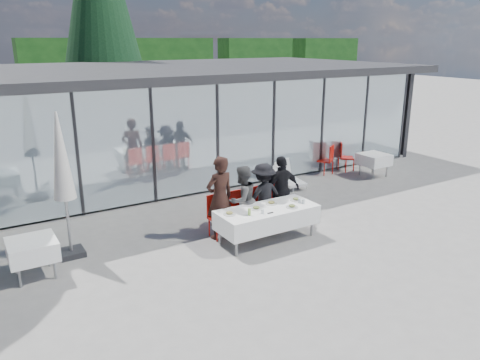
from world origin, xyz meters
The scene contains 26 objects.
ground centered at (0.00, 0.00, 0.00)m, with size 90.00×90.00×0.00m, color gray.
pavilion centered at (2.00, 8.16, 2.15)m, with size 14.80×8.80×3.44m.
treeline centered at (-2.00, 28.00, 2.20)m, with size 62.50×2.00×4.40m.
dining_table centered at (0.31, 0.44, 0.54)m, with size 2.26×0.96×0.75m.
diner_a centered at (-0.52, 1.10, 0.95)m, with size 0.69×0.69×1.89m, color black.
diner_chair_a centered at (-0.52, 1.19, 0.54)m, with size 0.44×0.44×0.97m.
diner_b centered at (0.06, 1.10, 0.80)m, with size 0.77×0.77×1.59m, color #4F4F4F.
diner_chair_b centered at (0.06, 1.19, 0.54)m, with size 0.44×0.44×0.97m.
diner_c centered at (0.65, 1.10, 0.79)m, with size 1.02×1.02×1.57m, color black.
diner_chair_c centered at (0.65, 1.19, 0.54)m, with size 0.44×0.44×0.97m.
diner_d centered at (1.17, 1.10, 0.84)m, with size 0.98×0.98×1.68m, color black.
diner_chair_d centered at (1.17, 1.19, 0.54)m, with size 0.44×0.44×0.97m.
plate_a centered at (-0.60, 0.54, 0.78)m, with size 0.27×0.27×0.07m.
plate_b centered at (0.07, 0.51, 0.78)m, with size 0.27×0.27×0.07m.
plate_c centered at (0.54, 0.62, 0.78)m, with size 0.27×0.27×0.07m.
plate_d centered at (1.17, 0.53, 0.78)m, with size 0.27×0.27×0.07m.
plate_extra centered at (0.80, 0.20, 0.78)m, with size 0.27×0.27×0.07m.
juice_bottle centered at (-0.26, 0.28, 0.82)m, with size 0.06×0.06×0.15m, color #96C351.
drinking_glasses centered at (0.78, 0.28, 0.80)m, with size 1.22×0.21×0.10m.
folded_eyeglasses centered at (0.19, 0.15, 0.76)m, with size 0.14×0.03×0.01m, color black.
spare_table_left centered at (-4.40, 1.32, 0.55)m, with size 0.86×0.86×0.74m.
spare_table_right centered at (6.17, 2.83, 0.55)m, with size 0.86×0.86×0.74m.
spare_chair_a centered at (5.81, 3.84, 0.54)m, with size 0.62×0.62×0.97m.
spare_chair_b centered at (5.05, 3.79, 0.54)m, with size 0.61×0.61×0.97m.
market_umbrella centered at (-3.61, 1.89, 1.94)m, with size 0.50×0.50×3.00m.
lounger centered at (3.19, 3.56, 0.26)m, with size 0.82×1.42×0.72m.
Camera 1 is at (-5.23, -7.49, 4.31)m, focal length 35.00 mm.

